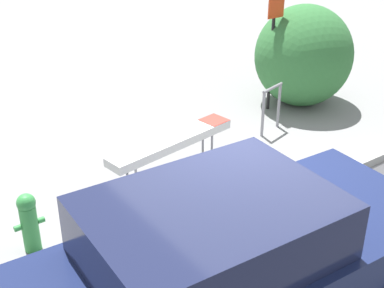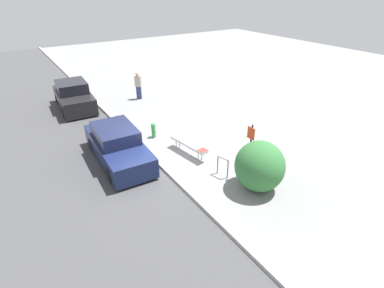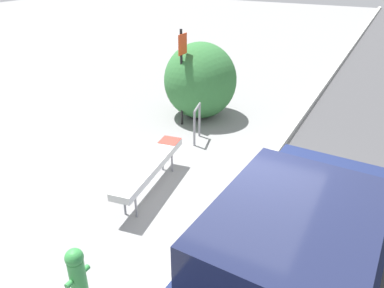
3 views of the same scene
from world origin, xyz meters
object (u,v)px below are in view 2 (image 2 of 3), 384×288
at_px(bench, 189,144).
at_px(parked_car_far, 74,97).
at_px(bike_rack, 223,165).
at_px(parked_car_near, 118,146).
at_px(sign_post, 250,147).
at_px(pedestrian, 138,85).
at_px(fire_hydrant, 153,130).

distance_m(bench, parked_car_far, 8.97).
relative_size(bike_rack, parked_car_near, 0.18).
relative_size(bike_rack, parked_car_far, 0.20).
distance_m(bench, sign_post, 3.10).
relative_size(bench, parked_car_near, 0.47).
height_order(pedestrian, parked_car_near, pedestrian).
height_order(bike_rack, sign_post, sign_post).
bearing_deg(pedestrian, bench, 122.73).
xyz_separation_m(bike_rack, parked_car_far, (-10.68, -3.05, 0.21)).
bearing_deg(sign_post, bench, -161.17).
height_order(bench, parked_car_near, parked_car_near).
bearing_deg(parked_car_far, parked_car_near, 3.73).
bearing_deg(bench, fire_hydrant, -175.26).
height_order(sign_post, parked_car_near, sign_post).
height_order(sign_post, pedestrian, sign_post).
height_order(bench, sign_post, sign_post).
bearing_deg(fire_hydrant, pedestrian, 162.90).
distance_m(sign_post, parked_car_far, 11.96).
relative_size(parked_car_near, parked_car_far, 1.11).
relative_size(pedestrian, parked_car_far, 0.43).
bearing_deg(sign_post, pedestrian, 179.04).
distance_m(bike_rack, parked_car_far, 11.10).
bearing_deg(fire_hydrant, bench, 13.43).
distance_m(bench, pedestrian, 8.00).
xyz_separation_m(bench, parked_car_far, (-8.51, -2.83, 0.21)).
xyz_separation_m(fire_hydrant, pedestrian, (-5.54, 1.70, 0.55)).
bearing_deg(pedestrian, fire_hydrant, 113.84).
relative_size(fire_hydrant, pedestrian, 0.43).
xyz_separation_m(bike_rack, fire_hydrant, (-4.53, -0.78, -0.09)).
relative_size(bench, pedestrian, 1.22).
bearing_deg(bench, sign_post, 10.14).
xyz_separation_m(bike_rack, pedestrian, (-10.08, 0.92, 0.45)).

